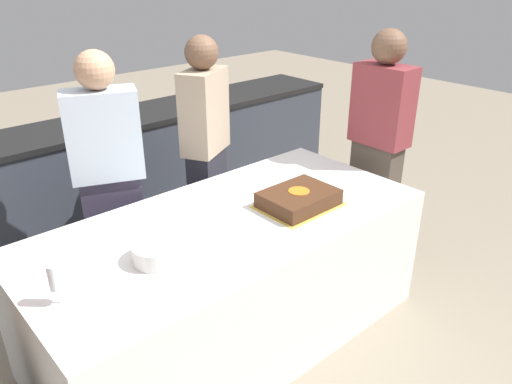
# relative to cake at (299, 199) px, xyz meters

# --- Properties ---
(ground_plane) EXTENTS (14.00, 14.00, 0.00)m
(ground_plane) POSITION_rel_cake_xyz_m (-0.40, 0.13, -0.81)
(ground_plane) COLOR gray
(back_counter) EXTENTS (4.40, 0.58, 0.92)m
(back_counter) POSITION_rel_cake_xyz_m (-0.40, 1.71, -0.34)
(back_counter) COLOR #333842
(back_counter) RESTS_ON ground_plane
(dining_table) EXTENTS (2.16, 1.01, 0.76)m
(dining_table) POSITION_rel_cake_xyz_m (-0.40, 0.13, -0.42)
(dining_table) COLOR white
(dining_table) RESTS_ON ground_plane
(cake) EXTENTS (0.44, 0.34, 0.09)m
(cake) POSITION_rel_cake_xyz_m (0.00, 0.00, 0.00)
(cake) COLOR gold
(cake) RESTS_ON dining_table
(plate_stack) EXTENTS (0.23, 0.23, 0.09)m
(plate_stack) POSITION_rel_cake_xyz_m (-0.87, 0.04, -0.00)
(plate_stack) COLOR white
(plate_stack) RESTS_ON dining_table
(wine_glass) EXTENTS (0.07, 0.07, 0.18)m
(wine_glass) POSITION_rel_cake_xyz_m (-1.34, 0.03, 0.08)
(wine_glass) COLOR white
(wine_glass) RESTS_ON dining_table
(side_plate_near_cake) EXTENTS (0.21, 0.21, 0.00)m
(side_plate_near_cake) POSITION_rel_cake_xyz_m (0.02, 0.31, -0.04)
(side_plate_near_cake) COLOR white
(side_plate_near_cake) RESTS_ON dining_table
(person_cutting_cake) EXTENTS (0.41, 0.35, 1.59)m
(person_cutting_cake) POSITION_rel_cake_xyz_m (0.00, 0.86, 0.03)
(person_cutting_cake) COLOR #282833
(person_cutting_cake) RESTS_ON ground_plane
(person_seated_right) EXTENTS (0.22, 0.38, 1.62)m
(person_seated_right) POSITION_rel_cake_xyz_m (0.90, 0.13, 0.04)
(person_seated_right) COLOR #4C4238
(person_seated_right) RESTS_ON ground_plane
(person_standing_back) EXTENTS (0.45, 0.34, 1.58)m
(person_standing_back) POSITION_rel_cake_xyz_m (-0.70, 0.86, 0.01)
(person_standing_back) COLOR #383347
(person_standing_back) RESTS_ON ground_plane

